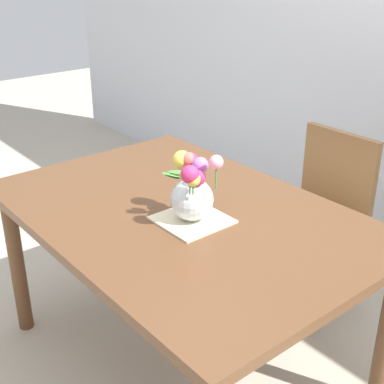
{
  "coord_description": "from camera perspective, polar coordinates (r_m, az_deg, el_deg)",
  "views": [
    {
      "loc": [
        1.49,
        -1.17,
        1.72
      ],
      "look_at": [
        0.09,
        -0.03,
        0.89
      ],
      "focal_mm": 50.2,
      "sensor_mm": 36.0,
      "label": 1
    }
  ],
  "objects": [
    {
      "name": "flower_vase",
      "position": [
        1.99,
        -0.0,
        0.37
      ],
      "size": [
        0.24,
        0.17,
        0.27
      ],
      "color": "silver",
      "rests_on": "placemat"
    },
    {
      "name": "placemat",
      "position": [
        2.04,
        -0.0,
        -2.97
      ],
      "size": [
        0.25,
        0.25,
        0.01
      ],
      "primitive_type": "cube",
      "color": "beige",
      "rests_on": "dining_table"
    },
    {
      "name": "dining_table",
      "position": [
        2.16,
        -1.01,
        -4.08
      ],
      "size": [
        1.55,
        1.05,
        0.77
      ],
      "color": "brown",
      "rests_on": "ground_plane"
    },
    {
      "name": "chair_far",
      "position": [
        2.78,
        13.58,
        -1.67
      ],
      "size": [
        0.42,
        0.42,
        0.9
      ],
      "rotation": [
        0.0,
        0.0,
        3.14
      ],
      "color": "olive",
      "rests_on": "ground_plane"
    },
    {
      "name": "ground_plane",
      "position": [
        2.56,
        -0.89,
        -17.57
      ],
      "size": [
        12.0,
        12.0,
        0.0
      ],
      "primitive_type": "plane",
      "color": "#B7AD99"
    }
  ]
}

